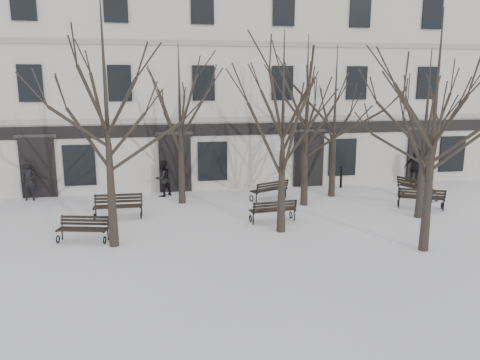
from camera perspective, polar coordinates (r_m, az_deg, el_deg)
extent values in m
plane|color=white|center=(16.95, 5.45, -7.03)|extent=(100.00, 100.00, 0.00)
cube|color=beige|center=(28.75, -1.48, 11.98)|extent=(40.00, 10.00, 11.00)
cube|color=#9B968E|center=(23.87, 0.41, 7.41)|extent=(40.00, 0.12, 0.25)
cube|color=#9B968E|center=(23.86, 0.43, 16.31)|extent=(40.00, 0.12, 0.25)
cube|color=black|center=(23.90, 0.42, 6.22)|extent=(40.00, 0.10, 0.60)
cube|color=black|center=(24.34, -23.39, 1.41)|extent=(1.60, 0.22, 2.90)
cube|color=#2D2B28|center=(24.10, -23.71, 4.90)|extent=(1.90, 0.08, 0.18)
cube|color=black|center=(23.98, -18.98, 1.72)|extent=(1.50, 0.14, 2.00)
cube|color=black|center=(23.72, -7.92, 2.03)|extent=(1.60, 0.22, 2.90)
cube|color=#2D2B28|center=(23.46, -8.02, 5.62)|extent=(1.90, 0.08, 0.18)
cube|color=black|center=(23.87, -3.36, 2.31)|extent=(1.50, 0.14, 2.00)
cube|color=black|center=(24.99, 8.34, 2.52)|extent=(1.60, 0.22, 2.90)
cube|color=#2D2B28|center=(24.75, 8.47, 5.94)|extent=(1.90, 0.08, 0.18)
cube|color=black|center=(25.65, 12.37, 2.73)|extent=(1.50, 0.14, 2.00)
cube|color=black|center=(27.74, 21.19, 2.77)|extent=(1.60, 0.22, 2.90)
cube|color=#2D2B28|center=(27.53, 21.47, 5.84)|extent=(1.90, 0.08, 0.18)
cube|color=black|center=(28.78, 24.42, 2.92)|extent=(1.50, 0.14, 2.00)
cube|color=black|center=(24.01, -24.18, 10.71)|extent=(1.10, 0.14, 1.70)
cube|color=black|center=(24.26, -24.95, 19.21)|extent=(1.10, 0.14, 1.70)
cube|color=black|center=(23.41, -14.45, 11.36)|extent=(1.10, 0.14, 1.70)
cube|color=black|center=(23.67, -14.94, 20.10)|extent=(1.10, 0.14, 1.70)
cube|color=black|center=(23.48, -4.47, 11.70)|extent=(1.10, 0.14, 1.70)
cube|color=black|center=(23.74, -4.62, 20.42)|extent=(1.10, 0.14, 1.70)
cube|color=black|center=(24.22, 5.18, 11.70)|extent=(1.10, 0.14, 1.70)
cube|color=black|center=(24.47, 5.35, 20.15)|extent=(1.10, 0.14, 1.70)
cube|color=black|center=(25.58, 14.03, 11.41)|extent=(1.10, 0.14, 1.70)
cube|color=black|center=(25.81, 14.46, 19.42)|extent=(1.10, 0.14, 1.70)
cube|color=black|center=(27.45, 21.81, 10.94)|extent=(1.10, 0.14, 1.70)
cube|color=black|center=(27.67, 22.42, 18.39)|extent=(1.10, 0.14, 1.70)
cone|color=black|center=(16.17, -15.39, -1.84)|extent=(0.34, 0.34, 3.52)
cone|color=black|center=(17.23, 5.08, -1.45)|extent=(0.34, 0.34, 3.03)
cone|color=black|center=(16.40, 21.85, -2.63)|extent=(0.34, 0.34, 3.22)
cone|color=black|center=(20.36, 21.18, -0.42)|extent=(0.34, 0.34, 2.83)
cone|color=black|center=(21.41, -7.15, 1.15)|extent=(0.34, 0.34, 3.03)
cone|color=black|center=(21.08, 7.90, 1.10)|extent=(0.34, 0.34, 3.13)
cone|color=black|center=(22.94, 11.22, 1.70)|extent=(0.34, 0.34, 2.99)
torus|color=black|center=(17.50, -21.31, -6.73)|extent=(0.11, 0.29, 0.28)
cylinder|color=black|center=(17.78, -20.86, -6.13)|extent=(0.05, 0.05, 0.44)
cube|color=black|center=(17.56, -21.15, -5.62)|extent=(0.17, 0.53, 0.05)
torus|color=black|center=(16.89, -16.16, -7.05)|extent=(0.11, 0.29, 0.28)
cylinder|color=black|center=(17.18, -15.80, -6.41)|extent=(0.05, 0.05, 0.44)
cube|color=black|center=(16.95, -16.03, -5.89)|extent=(0.17, 0.53, 0.05)
cube|color=black|center=(17.05, -18.90, -5.91)|extent=(1.72, 0.50, 0.03)
cube|color=black|center=(17.17, -18.73, -5.78)|extent=(1.72, 0.50, 0.03)
cube|color=black|center=(17.29, -18.57, -5.64)|extent=(1.72, 0.50, 0.03)
cube|color=black|center=(17.41, -18.40, -5.51)|extent=(1.72, 0.50, 0.03)
cube|color=black|center=(17.41, -18.38, -5.08)|extent=(1.71, 0.44, 0.09)
cube|color=black|center=(17.39, -18.38, -4.69)|extent=(1.71, 0.44, 0.09)
cube|color=black|center=(17.38, -18.38, -4.30)|extent=(1.71, 0.44, 0.09)
cylinder|color=black|center=(17.73, -20.86, -4.79)|extent=(0.07, 0.14, 0.48)
cylinder|color=black|center=(17.13, -15.79, -5.02)|extent=(0.07, 0.14, 0.48)
torus|color=black|center=(19.25, 6.21, -4.26)|extent=(0.08, 0.30, 0.30)
cylinder|color=black|center=(18.90, 6.64, -4.31)|extent=(0.05, 0.05, 0.46)
cube|color=black|center=(19.00, 6.45, -3.50)|extent=(0.11, 0.56, 0.05)
torus|color=black|center=(18.68, 1.28, -4.70)|extent=(0.08, 0.30, 0.30)
cylinder|color=black|center=(18.32, 1.63, -4.76)|extent=(0.05, 0.05, 0.46)
cube|color=black|center=(18.42, 1.46, -3.92)|extent=(0.11, 0.56, 0.05)
cube|color=black|center=(18.89, 3.76, -3.47)|extent=(1.83, 0.28, 0.04)
cube|color=black|center=(18.76, 3.91, -3.58)|extent=(1.83, 0.28, 0.04)
cube|color=black|center=(18.64, 4.06, -3.70)|extent=(1.83, 0.28, 0.04)
cube|color=black|center=(18.51, 4.21, -3.81)|extent=(1.83, 0.28, 0.04)
cube|color=black|center=(18.43, 4.26, -3.45)|extent=(1.83, 0.23, 0.09)
cube|color=black|center=(18.38, 4.29, -3.10)|extent=(1.83, 0.23, 0.09)
cube|color=black|center=(18.33, 4.32, -2.75)|extent=(1.83, 0.23, 0.09)
cylinder|color=black|center=(18.72, 6.77, -3.10)|extent=(0.06, 0.15, 0.51)
cylinder|color=black|center=(18.13, 1.72, -3.52)|extent=(0.06, 0.15, 0.51)
torus|color=black|center=(22.36, 23.39, -2.88)|extent=(0.18, 0.30, 0.31)
cylinder|color=black|center=(21.97, 23.55, -2.90)|extent=(0.05, 0.05, 0.48)
cube|color=black|center=(22.10, 23.53, -2.16)|extent=(0.30, 0.56, 0.05)
torus|color=black|center=(22.15, 18.72, -2.65)|extent=(0.18, 0.30, 0.31)
cylinder|color=black|center=(21.76, 18.80, -2.67)|extent=(0.05, 0.05, 0.48)
cube|color=black|center=(21.89, 18.81, -1.93)|extent=(0.30, 0.56, 0.05)
cube|color=black|center=(22.20, 21.12, -1.85)|extent=(1.79, 0.91, 0.04)
cube|color=black|center=(22.05, 21.16, -1.94)|extent=(1.79, 0.91, 0.04)
cube|color=black|center=(21.91, 21.20, -2.03)|extent=(1.79, 0.91, 0.04)
cube|color=black|center=(21.76, 21.24, -2.13)|extent=(1.79, 0.91, 0.04)
cube|color=black|center=(21.69, 21.28, -1.80)|extent=(1.77, 0.86, 0.10)
cube|color=black|center=(21.64, 21.31, -1.48)|extent=(1.77, 0.86, 0.10)
cube|color=black|center=(21.59, 21.35, -1.16)|extent=(1.77, 0.86, 0.10)
cylinder|color=black|center=(21.78, 23.68, -1.79)|extent=(0.10, 0.16, 0.53)
cylinder|color=black|center=(21.57, 18.89, -1.55)|extent=(0.10, 0.16, 0.53)
torus|color=black|center=(19.72, -17.31, -4.33)|extent=(0.06, 0.32, 0.31)
cylinder|color=black|center=(20.07, -17.17, -3.76)|extent=(0.05, 0.05, 0.49)
cube|color=black|center=(19.82, -17.29, -3.24)|extent=(0.07, 0.60, 0.05)
torus|color=black|center=(19.52, -11.97, -4.21)|extent=(0.06, 0.32, 0.31)
cylinder|color=black|center=(19.87, -11.91, -3.64)|extent=(0.05, 0.05, 0.49)
cube|color=black|center=(19.61, -11.98, -3.11)|extent=(0.07, 0.60, 0.05)
cube|color=black|center=(19.46, -14.72, -3.30)|extent=(1.95, 0.16, 0.04)
cube|color=black|center=(19.61, -14.68, -3.18)|extent=(1.95, 0.16, 0.04)
cube|color=black|center=(19.75, -14.63, -3.07)|extent=(1.95, 0.16, 0.04)
cube|color=black|center=(19.90, -14.59, -2.96)|extent=(1.95, 0.16, 0.04)
cube|color=black|center=(19.90, -14.60, -2.53)|extent=(1.95, 0.10, 0.10)
cube|color=black|center=(19.90, -14.61, -2.15)|extent=(1.95, 0.10, 0.10)
cube|color=black|center=(19.89, -14.62, -1.78)|extent=(1.95, 0.10, 0.10)
cylinder|color=black|center=(20.03, -17.21, -2.43)|extent=(0.05, 0.16, 0.54)
cylinder|color=black|center=(19.83, -11.96, -2.29)|extent=(0.05, 0.16, 0.54)
torus|color=black|center=(22.86, 4.98, -1.61)|extent=(0.17, 0.30, 0.30)
cylinder|color=black|center=(22.56, 5.60, -1.58)|extent=(0.05, 0.05, 0.47)
cube|color=black|center=(22.65, 5.30, -0.91)|extent=(0.29, 0.54, 0.05)
torus|color=black|center=(21.79, 1.40, -2.25)|extent=(0.17, 0.30, 0.30)
cylinder|color=black|center=(21.48, 2.00, -2.22)|extent=(0.05, 0.05, 0.47)
cube|color=black|center=(21.57, 1.70, -1.52)|extent=(0.29, 0.54, 0.05)
cube|color=black|center=(22.27, 3.18, -1.05)|extent=(1.74, 0.87, 0.04)
cube|color=black|center=(22.16, 3.41, -1.11)|extent=(1.74, 0.87, 0.04)
cube|color=black|center=(22.04, 3.65, -1.19)|extent=(1.74, 0.87, 0.04)
cube|color=black|center=(21.93, 3.89, -1.26)|extent=(1.74, 0.87, 0.04)
cube|color=black|center=(21.87, 3.96, -0.93)|extent=(1.72, 0.82, 0.09)
cube|color=black|center=(21.83, 4.00, -0.62)|extent=(1.72, 0.82, 0.09)
cube|color=black|center=(21.78, 4.04, -0.31)|extent=(1.72, 0.82, 0.09)
cylinder|color=black|center=(22.40, 5.76, -0.52)|extent=(0.10, 0.15, 0.52)
cylinder|color=black|center=(21.31, 2.14, -1.11)|extent=(0.10, 0.15, 0.52)
torus|color=black|center=(23.60, 22.86, -2.08)|extent=(0.31, 0.17, 0.32)
cylinder|color=black|center=(23.26, 22.34, -2.00)|extent=(0.05, 0.05, 0.49)
cube|color=black|center=(23.37, 22.66, -1.35)|extent=(0.57, 0.28, 0.05)
torus|color=black|center=(24.64, 19.32, -1.24)|extent=(0.31, 0.17, 0.32)
cylinder|color=black|center=(24.31, 18.77, -1.15)|extent=(0.05, 0.05, 0.49)
cube|color=black|center=(24.41, 19.09, -0.53)|extent=(0.57, 0.28, 0.05)
cube|color=black|center=(24.06, 21.18, -0.81)|extent=(0.85, 1.84, 0.04)
cube|color=black|center=(23.94, 20.96, -0.85)|extent=(0.85, 1.84, 0.04)
cube|color=black|center=(23.82, 20.75, -0.90)|extent=(0.85, 1.84, 0.04)
cube|color=black|center=(23.70, 20.53, -0.95)|extent=(0.85, 1.84, 0.04)
cube|color=black|center=(23.64, 20.49, -0.63)|extent=(0.80, 1.82, 0.10)
cube|color=black|center=(23.59, 20.48, -0.32)|extent=(0.80, 1.82, 0.10)
cube|color=black|center=(23.55, 20.47, -0.02)|extent=(0.80, 1.82, 0.10)
cylinder|color=black|center=(23.09, 22.31, -0.92)|extent=(0.16, 0.10, 0.54)
cylinder|color=black|center=(24.15, 18.71, -0.11)|extent=(0.16, 0.10, 0.54)
cylinder|color=black|center=(22.50, -6.95, -1.10)|extent=(0.11, 0.11, 0.89)
sphere|color=black|center=(22.40, -6.98, 0.05)|extent=(0.12, 0.12, 0.12)
cylinder|color=black|center=(25.09, 12.23, 0.28)|extent=(0.13, 0.13, 1.06)
sphere|color=black|center=(24.98, 12.28, 1.51)|extent=(0.15, 0.15, 0.15)
imported|color=black|center=(24.18, -24.16, -2.25)|extent=(0.68, 0.45, 1.84)
imported|color=black|center=(23.12, -9.31, -1.94)|extent=(1.09, 1.06, 1.76)
imported|color=black|center=(26.74, 20.41, -0.65)|extent=(1.17, 1.05, 1.91)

